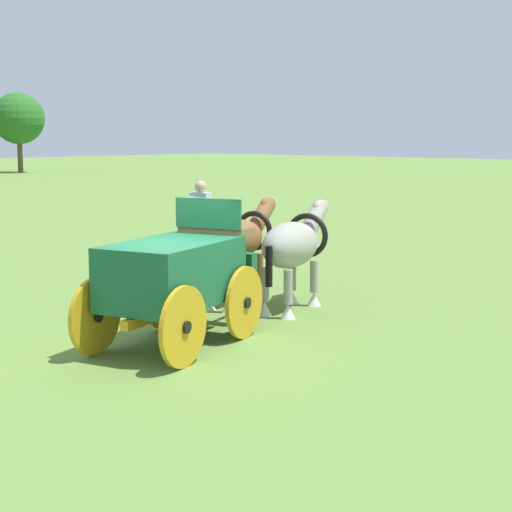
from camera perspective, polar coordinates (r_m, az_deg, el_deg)
ground_plane at (r=14.06m, az=-5.89°, el=-6.37°), size 220.00×220.00×0.00m
show_wagon at (r=13.91m, az=-5.68°, el=-1.32°), size 5.63×2.62×2.78m
draft_horse_near at (r=17.22m, az=-1.29°, el=1.00°), size 3.01×1.38×2.22m
draft_horse_off at (r=16.65m, az=2.65°, el=0.68°), size 2.93×1.43×2.20m
tree_g at (r=83.28m, az=-16.51°, el=9.34°), size 5.07×5.07×7.85m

